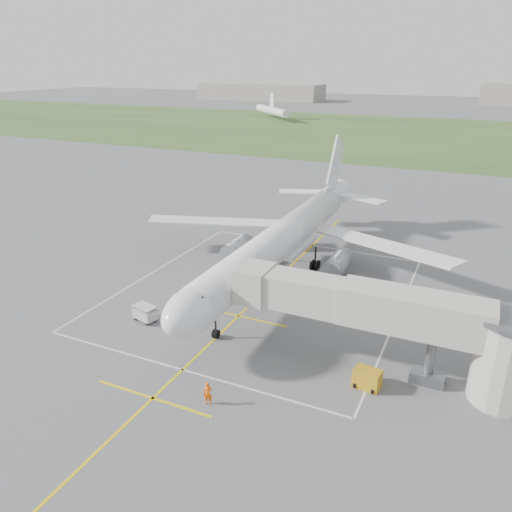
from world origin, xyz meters
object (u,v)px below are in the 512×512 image
at_px(airliner, 281,240).
at_px(baggage_cart, 145,313).
at_px(gpu_unit, 367,379).
at_px(jet_bridge, 403,322).
at_px(ramp_worker_wing, 240,270).
at_px(ramp_worker_nose, 208,394).

relative_size(airliner, baggage_cart, 18.72).
bearing_deg(gpu_unit, jet_bridge, 61.62).
xyz_separation_m(jet_bridge, gpu_unit, (-1.80, -2.52, -4.00)).
distance_m(airliner, ramp_worker_wing, 5.86).
distance_m(airliner, jet_bridge, 21.22).
bearing_deg(ramp_worker_nose, baggage_cart, 122.49).
height_order(jet_bridge, ramp_worker_nose, jet_bridge).
distance_m(jet_bridge, gpu_unit, 5.06).
relative_size(gpu_unit, ramp_worker_nose, 1.21).
xyz_separation_m(airliner, ramp_worker_wing, (-4.17, -1.99, -3.61)).
xyz_separation_m(baggage_cart, ramp_worker_wing, (3.47, 13.29, -0.02)).
xyz_separation_m(airliner, jet_bridge, (15.72, -14.25, 0.35)).
height_order(gpu_unit, ramp_worker_nose, ramp_worker_nose).
xyz_separation_m(ramp_worker_nose, ramp_worker_wing, (-8.20, 21.60, -0.11)).
relative_size(airliner, ramp_worker_wing, 29.90).
relative_size(gpu_unit, ramp_worker_wing, 1.38).
distance_m(gpu_unit, baggage_cart, 21.61).
relative_size(airliner, gpu_unit, 21.74).
bearing_deg(airliner, ramp_worker_wing, -154.48).
bearing_deg(ramp_worker_wing, gpu_unit, -154.55).
xyz_separation_m(airliner, ramp_worker_nose, (4.03, -23.60, -3.50)).
bearing_deg(ramp_worker_wing, airliner, -89.77).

